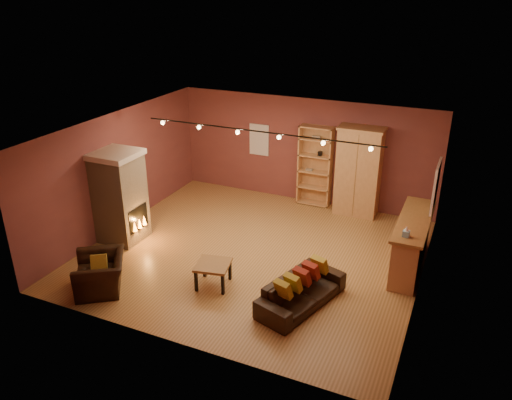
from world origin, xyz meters
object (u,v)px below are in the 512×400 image
at_px(armoire, 358,171).
at_px(bar_counter, 411,243).
at_px(bookcase, 316,165).
at_px(armchair, 100,268).
at_px(loveseat, 302,286).
at_px(coffee_table, 213,267).
at_px(fireplace, 120,197).

relative_size(armoire, bar_counter, 0.99).
bearing_deg(bookcase, armchair, -114.04).
bearing_deg(bar_counter, loveseat, -126.53).
height_order(armoire, armchair, armoire).
bearing_deg(bar_counter, coffee_table, -146.19).
distance_m(bar_counter, armchair, 6.26).
relative_size(bar_counter, armchair, 1.86).
height_order(armoire, bar_counter, armoire).
bearing_deg(loveseat, armchair, 123.78).
bearing_deg(fireplace, coffee_table, -17.30).
bearing_deg(armchair, bar_counter, 86.00).
bearing_deg(bookcase, loveseat, -74.90).
bearing_deg(bookcase, fireplace, -132.34).
relative_size(fireplace, coffee_table, 2.79).
height_order(loveseat, coffee_table, loveseat).
xyz_separation_m(bar_counter, loveseat, (-1.62, -2.18, -0.18)).
distance_m(bookcase, armoire, 1.19).
bearing_deg(fireplace, armoire, 37.88).
xyz_separation_m(bar_counter, coffee_table, (-3.41, -2.28, -0.15)).
relative_size(bar_counter, loveseat, 1.17).
distance_m(loveseat, armchair, 3.88).
bearing_deg(coffee_table, fireplace, 162.70).
relative_size(bookcase, coffee_table, 2.83).
relative_size(bookcase, loveseat, 1.09).
bearing_deg(coffee_table, bar_counter, 33.81).
bearing_deg(armchair, bookcase, 120.44).
height_order(bookcase, bar_counter, bookcase).
relative_size(loveseat, coffee_table, 2.60).
bearing_deg(armchair, coffee_table, 81.65).
bearing_deg(armchair, loveseat, 70.81).
xyz_separation_m(fireplace, coffee_table, (2.83, -0.88, -0.65)).
bearing_deg(fireplace, loveseat, -9.61).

